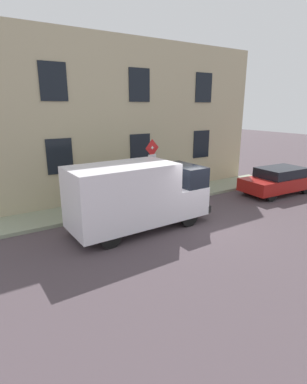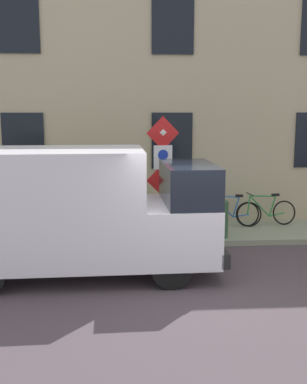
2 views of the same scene
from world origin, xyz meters
The scene contains 10 objects.
ground_plane centered at (0.00, 0.00, 0.00)m, with size 80.00×80.00×0.00m, color #4B3F44.
sidewalk_slab centered at (3.32, 0.00, 0.07)m, with size 1.95×16.38×0.14m, color gray.
building_facade centered at (4.64, 0.00, 3.75)m, with size 0.75×14.38×7.50m.
sign_post_stacked centered at (2.54, 0.39, 1.93)m, with size 0.19×0.55×2.82m.
delivery_van centered at (0.64, 2.24, 1.33)m, with size 2.14×5.38×2.50m.
parked_hatchback centered at (0.79, -6.31, 0.73)m, with size 1.97×4.09×1.38m.
bicycle_green centered at (3.75, -2.50, 0.51)m, with size 0.46×1.71×0.89m.
bicycle_blue centered at (3.75, -1.50, 0.51)m, with size 0.50×1.71×0.89m.
pedestrian centered at (3.06, 3.19, 1.07)m, with size 0.39×0.47×1.72m.
litter_bin centered at (2.69, -1.01, 0.59)m, with size 0.44×0.44×0.90m, color #2D5133.
Camera 1 is at (-8.59, 7.38, 4.47)m, focal length 28.09 mm.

